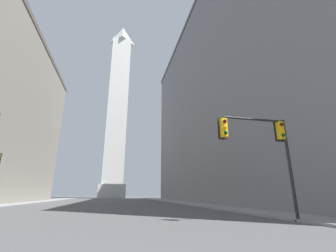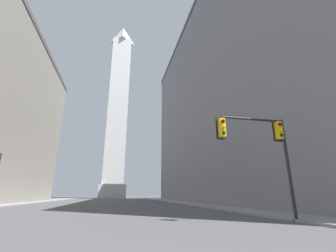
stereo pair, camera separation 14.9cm
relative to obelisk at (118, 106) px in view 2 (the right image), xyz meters
name	(u,v)px [view 2 (the right image)]	position (x,y,z in m)	size (l,w,h in m)	color
sidewalk_right	(200,204)	(13.38, -53.02, -35.07)	(5.00, 99.41, 0.15)	gray
building_right	(253,103)	(26.82, -49.21, -16.26)	(25.93, 60.11, 37.75)	slate
obelisk	(118,106)	(0.00, 0.00, 0.00)	(9.33, 9.33, 72.69)	silver
traffic_light_near_right	(263,141)	(9.61, -74.30, -30.65)	(4.57, 0.50, 5.93)	black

